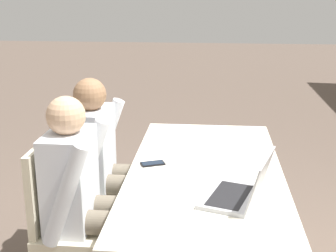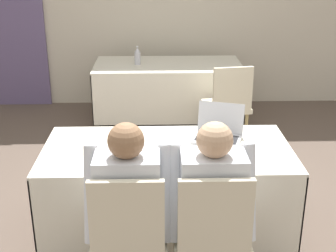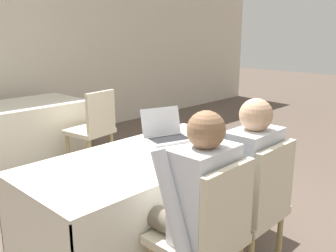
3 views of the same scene
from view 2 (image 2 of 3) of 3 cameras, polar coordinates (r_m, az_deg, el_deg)
The scene contains 16 objects.
ground_plane at distance 3.64m, azimuth -0.09°, elevation -13.14°, with size 24.00×24.00×0.00m, color brown.
wall_back at distance 6.24m, azimuth -0.85°, elevation 14.87°, with size 12.00×0.06×2.70m.
curtain_panel at distance 6.44m, azimuth -18.18°, elevation 13.82°, with size 0.70×0.04×2.65m.
conference_table_near at distance 3.35m, azimuth -0.10°, elevation -5.34°, with size 1.75×0.85×0.72m.
conference_table_far at distance 5.65m, azimuth 0.01°, elevation 5.93°, with size 1.75×0.85×0.72m.
laptop at distance 3.44m, azimuth 6.11°, elevation -0.82°, with size 0.41×0.38×0.24m.
cell_phone at distance 3.00m, azimuth -0.94°, elevation -5.02°, with size 0.12×0.15×0.01m.
paper_beside_laptop at distance 3.38m, azimuth -2.72°, elevation -1.95°, with size 0.27×0.34×0.00m.
paper_centre_table at distance 3.08m, azimuth -5.32°, elevation -4.53°, with size 0.26×0.33×0.00m.
paper_left_edge at distance 3.27m, azimuth 4.57°, elevation -2.84°, with size 0.24×0.32×0.00m.
water_bottle at distance 5.57m, azimuth -3.74°, elevation 8.48°, with size 0.07×0.07×0.22m.
chair_near_left at distance 2.74m, azimuth -4.78°, elevation -12.97°, with size 0.44×0.44×0.92m.
chair_near_right at distance 2.76m, azimuth 5.34°, elevation -12.81°, with size 0.44×0.44×0.92m.
chair_far_spare at distance 4.90m, azimuth 7.36°, elevation 2.86°, with size 0.50×0.50×0.92m.
person_checkered_shirt at distance 2.75m, azimuth -4.77°, elevation -9.00°, with size 0.50×0.52×1.18m.
person_white_shirt at distance 2.76m, azimuth 5.21°, elevation -8.86°, with size 0.50×0.52×1.18m.
Camera 2 is at (-0.07, -2.99, 2.06)m, focal length 50.00 mm.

